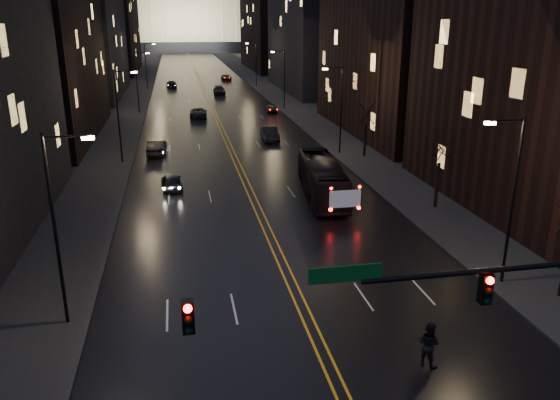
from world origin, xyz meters
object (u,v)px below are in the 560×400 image
traffic_signal (553,296)px  receding_car_a (270,134)px  oncoming_car_b (157,147)px  oncoming_car_a (172,181)px  pedestrian_b (428,344)px  bus (322,179)px

traffic_signal → receding_car_a: (-0.99, 47.74, -4.31)m
traffic_signal → oncoming_car_b: size_ratio=3.67×
traffic_signal → oncoming_car_a: 33.23m
receding_car_a → pedestrian_b: (-0.96, -43.70, 0.18)m
oncoming_car_a → pedestrian_b: pedestrian_b is taller
traffic_signal → bus: bearing=91.1°
oncoming_car_b → receding_car_a: 13.48m
bus → receding_car_a: (-0.51, 21.53, -0.72)m
bus → pedestrian_b: size_ratio=5.55×
traffic_signal → pedestrian_b: size_ratio=8.85×
traffic_signal → pedestrian_b: (-1.95, 4.04, -4.13)m
bus → oncoming_car_b: bus is taller
pedestrian_b → bus: bearing=-38.7°
traffic_signal → oncoming_car_a: traffic_signal is taller
oncoming_car_b → pedestrian_b: bearing=110.9°
bus → receding_car_a: bus is taller
bus → receding_car_a: 21.54m
oncoming_car_a → oncoming_car_b: (-1.52, 12.59, 0.10)m
traffic_signal → pedestrian_b: bearing=115.8°
traffic_signal → oncoming_car_a: bearing=111.7°
oncoming_car_b → receding_car_a: size_ratio=0.98×
oncoming_car_b → pedestrian_b: size_ratio=2.41×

